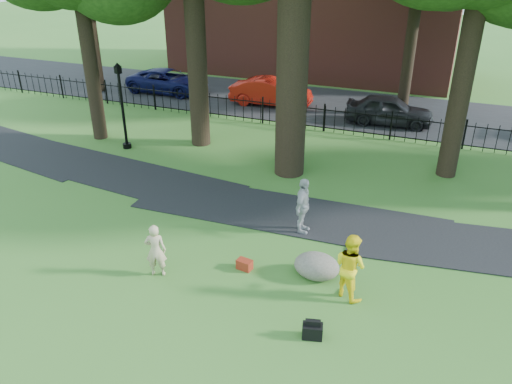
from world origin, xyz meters
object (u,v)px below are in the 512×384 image
at_px(man, 350,266).
at_px(boulder, 317,264).
at_px(woman, 156,250).
at_px(lamppost, 122,108).
at_px(red_sedan, 271,92).

bearing_deg(man, boulder, 3.55).
height_order(woman, man, man).
bearing_deg(man, woman, 43.22).
height_order(woman, boulder, woman).
xyz_separation_m(woman, boulder, (3.84, 1.48, -0.39)).
height_order(woman, lamppost, lamppost).
xyz_separation_m(lamppost, red_sedan, (3.47, 8.13, -1.04)).
height_order(boulder, red_sedan, red_sedan).
height_order(woman, red_sedan, woman).
bearing_deg(boulder, lamppost, 149.48).
bearing_deg(woman, lamppost, -72.54).
distance_m(woman, red_sedan, 15.66).
relative_size(lamppost, red_sedan, 0.83).
bearing_deg(lamppost, boulder, -12.95).
relative_size(man, boulder, 1.44).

